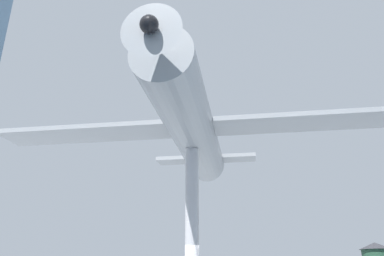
% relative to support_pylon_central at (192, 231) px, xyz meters
% --- Properties ---
extents(support_pylon_central, '(0.49, 0.49, 5.96)m').
position_rel_support_pylon_central_xyz_m(support_pylon_central, '(0.00, 0.00, 0.00)').
color(support_pylon_central, '#B7B7BC').
rests_on(support_pylon_central, ground_plane).
extents(suspended_airplane, '(15.34, 12.19, 2.75)m').
position_rel_support_pylon_central_xyz_m(suspended_airplane, '(0.04, 0.17, 3.86)').
color(suspended_airplane, '#93999E').
rests_on(suspended_airplane, support_pylon_central).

